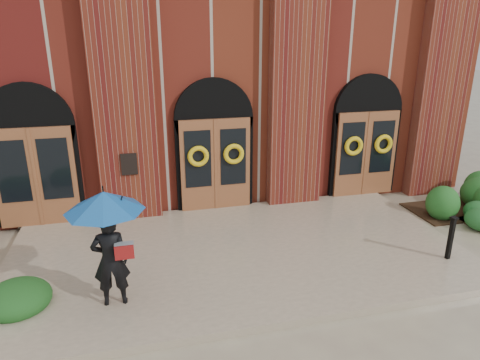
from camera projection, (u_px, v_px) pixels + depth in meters
name	position (u px, v px, depth m)	size (l,w,h in m)	color
ground	(240.00, 259.00, 9.51)	(90.00, 90.00, 0.00)	tan
landing	(238.00, 253.00, 9.62)	(10.00, 5.30, 0.15)	tan
church_building	(185.00, 68.00, 16.43)	(16.20, 12.53, 7.00)	maroon
man_with_umbrella	(107.00, 227.00, 7.24)	(1.35, 1.35, 2.14)	black
metal_post	(451.00, 237.00, 9.08)	(0.15, 0.15, 0.97)	black
hedge_wall_right	(476.00, 194.00, 12.11)	(3.41, 1.36, 0.88)	#1F551E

